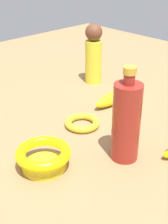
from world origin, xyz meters
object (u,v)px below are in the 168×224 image
at_px(bangle, 82,123).
at_px(banana, 116,97).
at_px(bottle_tall, 126,121).
at_px(person_figure_adult, 94,54).
at_px(bowl, 43,156).

bearing_deg(bangle, banana, -79.98).
bearing_deg(banana, bottle_tall, 44.99).
relative_size(person_figure_adult, bottle_tall, 0.94).
bearing_deg(bowl, bangle, -68.44).
distance_m(person_figure_adult, bowl, 0.56).
distance_m(bottle_tall, banana, 0.32).
bearing_deg(bottle_tall, bangle, -9.58).
relative_size(bottle_tall, bowl, 1.82).
bearing_deg(person_figure_adult, bangle, 129.21).
relative_size(banana, bowl, 1.47).
xyz_separation_m(bottle_tall, bowl, (0.11, 0.17, -0.07)).
height_order(person_figure_adult, bangle, person_figure_adult).
relative_size(bowl, bangle, 1.28).
relative_size(banana, bangle, 1.89).
distance_m(bottle_tall, bangle, 0.21).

